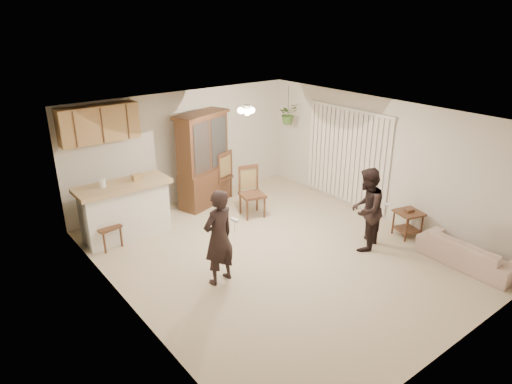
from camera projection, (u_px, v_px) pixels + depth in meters
floor at (278, 254)px, 8.24m from camera, size 6.50×6.50×0.00m
ceiling at (281, 117)px, 7.31m from camera, size 5.50×6.50×0.02m
wall_back at (185, 147)px, 10.16m from camera, size 5.50×0.02×2.50m
wall_front at (459, 269)px, 5.40m from camera, size 5.50×0.02×2.50m
wall_left at (127, 235)px, 6.21m from camera, size 0.02×6.50×2.50m
wall_right at (381, 160)px, 9.34m from camera, size 0.02×6.50×2.50m
breakfast_bar at (126, 212)px, 8.72m from camera, size 1.60×0.55×1.00m
bar_top at (123, 186)px, 8.52m from camera, size 1.75×0.70×0.08m
upper_cabinets at (99, 124)px, 8.62m from camera, size 1.50×0.34×0.70m
vertical_blinds at (346, 156)px, 10.04m from camera, size 0.06×2.30×2.10m
ceiling_fixture at (247, 110)px, 8.34m from camera, size 0.36×0.36×0.20m
hanging_plant at (288, 114)px, 10.62m from camera, size 0.43×0.37×0.48m
plant_cord at (288, 100)px, 10.50m from camera, size 0.01×0.01×0.65m
sofa at (470, 246)px, 7.77m from camera, size 0.77×1.89×0.73m
adult at (218, 231)px, 7.09m from camera, size 0.71×0.52×1.80m
child at (366, 214)px, 8.22m from camera, size 0.80×0.73×1.35m
china_hutch at (203, 160)px, 10.00m from camera, size 1.42×0.89×2.09m
side_table at (407, 223)px, 8.81m from camera, size 0.57×0.57×0.57m
chair_bar at (107, 234)px, 8.40m from camera, size 0.49×0.49×0.95m
chair_hutch_left at (252, 202)px, 9.68m from camera, size 0.58×0.58×1.07m
chair_hutch_right at (218, 185)px, 10.58m from camera, size 0.65×0.65×1.16m
controller_adult at (234, 220)px, 6.74m from camera, size 0.06×0.14×0.04m
controller_child at (387, 204)px, 7.96m from camera, size 0.09×0.14×0.04m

